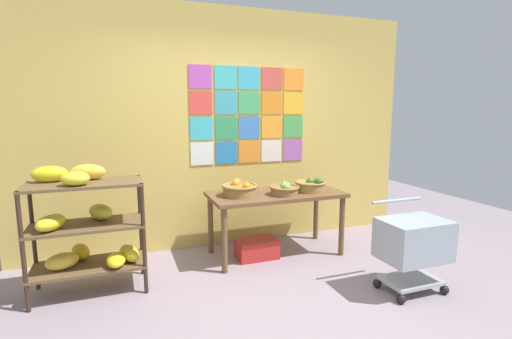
{
  "coord_description": "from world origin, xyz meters",
  "views": [
    {
      "loc": [
        -1.21,
        -2.62,
        1.62
      ],
      "look_at": [
        0.1,
        0.92,
        1.02
      ],
      "focal_mm": 26.52,
      "sensor_mm": 36.0,
      "label": 1
    }
  ],
  "objects_px": {
    "banana_shelf_unit": "(85,224)",
    "fruit_basket_right": "(311,185)",
    "fruit_basket_back_left": "(284,189)",
    "produce_crate_under_table": "(257,248)",
    "shopping_cart": "(413,242)",
    "fruit_basket_left": "(239,189)",
    "display_table": "(276,200)"
  },
  "relations": [
    {
      "from": "display_table",
      "to": "shopping_cart",
      "type": "relative_size",
      "value": 1.85
    },
    {
      "from": "fruit_basket_back_left",
      "to": "shopping_cart",
      "type": "xyz_separation_m",
      "value": [
        0.74,
        -1.11,
        -0.31
      ]
    },
    {
      "from": "fruit_basket_left",
      "to": "banana_shelf_unit",
      "type": "bearing_deg",
      "value": -171.12
    },
    {
      "from": "fruit_basket_right",
      "to": "shopping_cart",
      "type": "height_order",
      "value": "fruit_basket_right"
    },
    {
      "from": "display_table",
      "to": "produce_crate_under_table",
      "type": "bearing_deg",
      "value": -171.57
    },
    {
      "from": "banana_shelf_unit",
      "to": "fruit_basket_right",
      "type": "xyz_separation_m",
      "value": [
        2.33,
        0.17,
        0.15
      ]
    },
    {
      "from": "fruit_basket_right",
      "to": "produce_crate_under_table",
      "type": "relative_size",
      "value": 0.79
    },
    {
      "from": "display_table",
      "to": "fruit_basket_back_left",
      "type": "distance_m",
      "value": 0.2
    },
    {
      "from": "banana_shelf_unit",
      "to": "produce_crate_under_table",
      "type": "height_order",
      "value": "banana_shelf_unit"
    },
    {
      "from": "produce_crate_under_table",
      "to": "display_table",
      "type": "bearing_deg",
      "value": 8.43
    },
    {
      "from": "display_table",
      "to": "fruit_basket_right",
      "type": "bearing_deg",
      "value": -9.24
    },
    {
      "from": "banana_shelf_unit",
      "to": "produce_crate_under_table",
      "type": "distance_m",
      "value": 1.78
    },
    {
      "from": "fruit_basket_back_left",
      "to": "produce_crate_under_table",
      "type": "xyz_separation_m",
      "value": [
        -0.29,
        0.09,
        -0.66
      ]
    },
    {
      "from": "fruit_basket_right",
      "to": "produce_crate_under_table",
      "type": "distance_m",
      "value": 0.93
    },
    {
      "from": "banana_shelf_unit",
      "to": "fruit_basket_back_left",
      "type": "bearing_deg",
      "value": 3.23
    },
    {
      "from": "fruit_basket_left",
      "to": "fruit_basket_right",
      "type": "xyz_separation_m",
      "value": [
        0.82,
        -0.07,
        -0.0
      ]
    },
    {
      "from": "fruit_basket_back_left",
      "to": "fruit_basket_left",
      "type": "bearing_deg",
      "value": 165.22
    },
    {
      "from": "banana_shelf_unit",
      "to": "fruit_basket_back_left",
      "type": "distance_m",
      "value": 1.98
    },
    {
      "from": "banana_shelf_unit",
      "to": "fruit_basket_back_left",
      "type": "relative_size",
      "value": 3.49
    },
    {
      "from": "fruit_basket_back_left",
      "to": "fruit_basket_right",
      "type": "relative_size",
      "value": 0.94
    },
    {
      "from": "banana_shelf_unit",
      "to": "fruit_basket_left",
      "type": "distance_m",
      "value": 1.53
    },
    {
      "from": "produce_crate_under_table",
      "to": "shopping_cart",
      "type": "relative_size",
      "value": 0.55
    },
    {
      "from": "fruit_basket_right",
      "to": "display_table",
      "type": "bearing_deg",
      "value": 170.76
    },
    {
      "from": "fruit_basket_back_left",
      "to": "produce_crate_under_table",
      "type": "distance_m",
      "value": 0.73
    },
    {
      "from": "shopping_cart",
      "to": "display_table",
      "type": "bearing_deg",
      "value": 114.55
    },
    {
      "from": "banana_shelf_unit",
      "to": "fruit_basket_right",
      "type": "height_order",
      "value": "banana_shelf_unit"
    },
    {
      "from": "shopping_cart",
      "to": "fruit_basket_right",
      "type": "bearing_deg",
      "value": 100.42
    },
    {
      "from": "banana_shelf_unit",
      "to": "produce_crate_under_table",
      "type": "relative_size",
      "value": 2.57
    },
    {
      "from": "fruit_basket_left",
      "to": "produce_crate_under_table",
      "type": "xyz_separation_m",
      "value": [
        0.18,
        -0.04,
        -0.68
      ]
    },
    {
      "from": "fruit_basket_right",
      "to": "shopping_cart",
      "type": "xyz_separation_m",
      "value": [
        0.39,
        -1.17,
        -0.32
      ]
    },
    {
      "from": "banana_shelf_unit",
      "to": "fruit_basket_right",
      "type": "bearing_deg",
      "value": 4.15
    },
    {
      "from": "fruit_basket_right",
      "to": "shopping_cart",
      "type": "bearing_deg",
      "value": -71.48
    }
  ]
}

